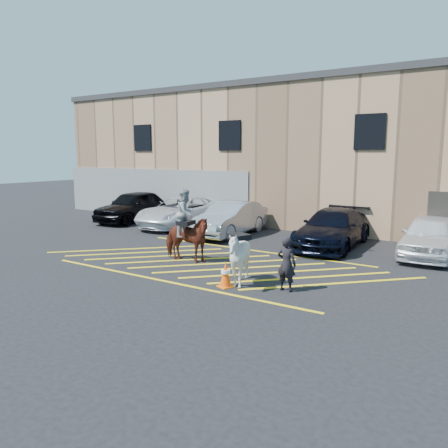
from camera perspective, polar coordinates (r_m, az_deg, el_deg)
The scene contains 12 objects.
ground at distance 15.05m, azimuth -0.53°, elevation -4.98°, with size 90.00×90.00×0.00m, color black.
car_black_suv at distance 24.54m, azimuth -11.75°, elevation 2.31°, with size 1.98×4.92×1.68m, color black.
car_white_pickup at distance 22.38m, azimuth -5.66°, elevation 1.59°, with size 2.49×5.40×1.50m, color white.
car_silver_sedan at distance 19.86m, azimuth 0.83°, elevation 0.71°, with size 1.62×4.63×1.53m, color #9CA1AA.
car_blue_suv at distance 17.90m, azimuth 14.03°, elevation -0.54°, with size 2.09×5.14×1.49m, color black.
car_white_suv at distance 17.35m, azimuth 25.29°, elevation -1.46°, with size 1.76×4.38×1.49m, color white.
handler at distance 11.90m, azimuth 8.17°, elevation -5.19°, with size 0.54×0.36×1.49m, color black.
warehouse at distance 25.48m, azimuth 14.65°, elevation 8.80°, with size 32.42×10.20×7.30m.
hatching_zone at distance 14.81m, azimuth -1.17°, elevation -5.20°, with size 12.60×5.12×0.01m.
mounted_bay at distance 14.95m, azimuth -4.98°, elevation -1.14°, with size 1.98×1.05×2.51m.
saddled_white at distance 12.24m, azimuth 1.97°, elevation -4.44°, with size 1.74×1.83×1.58m.
traffic_cone at distance 12.20m, azimuth 0.21°, elevation -6.58°, with size 0.49×0.49×0.73m.
Camera 1 is at (8.05, -12.18, 3.67)m, focal length 35.00 mm.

